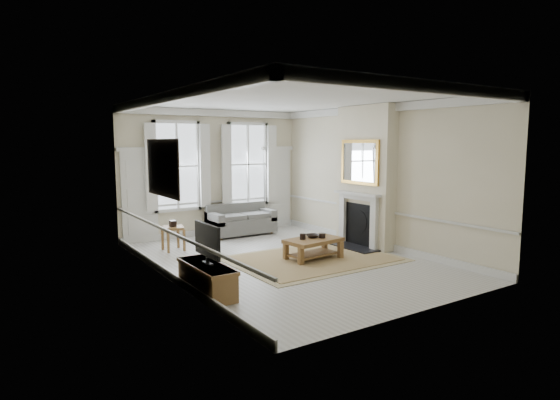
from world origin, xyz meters
TOP-DOWN VIEW (x-y plane):
  - floor at (0.00, 0.00)m, footprint 7.20×7.20m
  - ceiling at (0.00, 0.00)m, footprint 7.20×7.20m
  - back_wall at (0.00, 3.60)m, footprint 5.20×0.00m
  - left_wall at (-2.60, 0.00)m, footprint 0.00×7.20m
  - right_wall at (2.60, 0.00)m, footprint 0.00×7.20m
  - window_left at (-1.05, 3.55)m, footprint 1.26×0.20m
  - window_right at (1.05, 3.55)m, footprint 1.26×0.20m
  - door_left at (-2.05, 3.56)m, footprint 0.90×0.08m
  - door_right at (2.05, 3.56)m, footprint 0.90×0.08m
  - painting at (-2.56, 0.30)m, footprint 0.05×1.66m
  - chimney_breast at (2.43, 0.20)m, footprint 0.35×1.70m
  - hearth at (2.00, 0.20)m, footprint 0.55×1.50m
  - fireplace at (2.20, 0.20)m, footprint 0.21×1.45m
  - mirror at (2.21, 0.20)m, footprint 0.06×1.26m
  - sofa at (0.55, 3.11)m, footprint 1.80×0.87m
  - side_table at (-1.68, 2.27)m, footprint 0.58×0.58m
  - rug at (0.55, -0.21)m, footprint 3.50×2.60m
  - coffee_table at (0.55, -0.21)m, footprint 1.30×0.85m
  - ceramic_pot_a at (0.30, -0.16)m, footprint 0.13×0.13m
  - ceramic_pot_b at (0.75, -0.26)m, footprint 0.14×0.14m
  - bowl at (0.60, -0.11)m, footprint 0.33×0.33m
  - tv_stand at (-2.34, -1.08)m, footprint 0.45×1.41m
  - tv at (-2.32, -1.08)m, footprint 0.08×0.90m

SIDE VIEW (x-z plane):
  - floor at x=0.00m, z-range 0.00..0.00m
  - rug at x=0.55m, z-range 0.00..0.02m
  - hearth at x=2.00m, z-range 0.00..0.05m
  - tv_stand at x=-2.34m, z-range 0.00..0.50m
  - sofa at x=0.55m, z-range -0.07..0.78m
  - coffee_table at x=0.55m, z-range 0.15..0.61m
  - side_table at x=-1.68m, z-range 0.17..0.74m
  - bowl at x=0.60m, z-range 0.46..0.53m
  - ceramic_pot_b at x=0.75m, z-range 0.46..0.56m
  - ceramic_pot_a at x=0.30m, z-range 0.46..0.58m
  - fireplace at x=2.20m, z-range 0.07..1.40m
  - tv at x=-2.32m, z-range 0.56..1.24m
  - door_left at x=-2.05m, z-range 0.00..2.30m
  - door_right at x=2.05m, z-range 0.00..2.30m
  - back_wall at x=0.00m, z-range -0.90..4.30m
  - left_wall at x=-2.60m, z-range -1.90..5.30m
  - right_wall at x=2.60m, z-range -1.90..5.30m
  - chimney_breast at x=2.43m, z-range 0.01..3.39m
  - window_left at x=-1.05m, z-range 0.80..3.00m
  - window_right at x=1.05m, z-range 0.80..3.00m
  - painting at x=-2.56m, z-range 1.52..2.58m
  - mirror at x=2.21m, z-range 1.52..2.58m
  - ceiling at x=0.00m, z-range 3.40..3.40m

